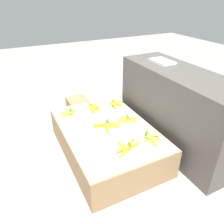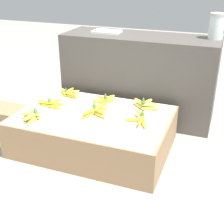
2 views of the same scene
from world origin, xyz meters
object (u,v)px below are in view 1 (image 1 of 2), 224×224
object	(u,v)px
banana_bunch_middle_left	(93,107)
banana_bunch_middle_midleft	(107,125)
banana_bunch_middle_midright	(128,147)
banana_bunch_back_midright	(150,137)
foam_tray_white	(162,61)
banana_bunch_front_left	(69,112)
banana_bunch_back_midleft	(127,119)
wooden_crate	(79,108)
banana_bunch_back_left	(115,103)

from	to	relation	value
banana_bunch_middle_left	banana_bunch_middle_midleft	distance (m)	0.39
banana_bunch_middle_midright	banana_bunch_back_midright	xyz separation A→B (m)	(-0.03, 0.23, 0.00)
banana_bunch_middle_midleft	foam_tray_white	size ratio (longest dim) A/B	1.02
banana_bunch_middle_midleft	banana_bunch_middle_midright	distance (m)	0.34
banana_bunch_front_left	banana_bunch_back_midleft	bearing A→B (deg)	51.38
wooden_crate	banana_bunch_back_midright	xyz separation A→B (m)	(1.12, 0.24, 0.21)
banana_bunch_middle_midleft	banana_bunch_back_left	world-z (taller)	banana_bunch_middle_midleft
banana_bunch_middle_left	banana_bunch_back_midright	world-z (taller)	banana_bunch_back_midright
banana_bunch_back_left	foam_tray_white	distance (m)	0.65
banana_bunch_back_midright	wooden_crate	bearing A→B (deg)	-167.84
banana_bunch_middle_midright	banana_bunch_back_midright	world-z (taller)	banana_bunch_back_midright
wooden_crate	banana_bunch_back_midleft	distance (m)	0.84
wooden_crate	banana_bunch_middle_left	distance (m)	0.47
banana_bunch_middle_midleft	banana_bunch_back_left	xyz separation A→B (m)	(-0.37, 0.27, -0.01)
banana_bunch_middle_midleft	banana_bunch_front_left	bearing A→B (deg)	-149.32
banana_bunch_middle_midleft	banana_bunch_middle_midright	xyz separation A→B (m)	(0.34, 0.02, -0.01)
banana_bunch_back_left	banana_bunch_back_midright	world-z (taller)	banana_bunch_back_midright
banana_bunch_middle_midleft	banana_bunch_middle_midright	world-z (taller)	banana_bunch_middle_midleft
banana_bunch_back_midleft	foam_tray_white	bearing A→B (deg)	108.86
banana_bunch_front_left	wooden_crate	bearing A→B (deg)	150.96
banana_bunch_back_midleft	banana_bunch_back_midright	bearing A→B (deg)	3.76
banana_bunch_middle_left	banana_bunch_middle_midright	distance (m)	0.73
banana_bunch_back_left	banana_bunch_back_midright	xyz separation A→B (m)	(0.68, -0.02, 0.01)
banana_bunch_back_midright	foam_tray_white	distance (m)	0.80
wooden_crate	banana_bunch_middle_midright	xyz separation A→B (m)	(1.15, 0.01, 0.20)
wooden_crate	foam_tray_white	world-z (taller)	foam_tray_white
wooden_crate	banana_bunch_back_midright	size ratio (longest dim) A/B	1.38
banana_bunch_middle_midleft	banana_bunch_middle_midright	size ratio (longest dim) A/B	0.91
banana_bunch_middle_midleft	banana_bunch_back_midright	xyz separation A→B (m)	(0.31, 0.25, -0.00)
banana_bunch_back_midleft	banana_bunch_back_midright	size ratio (longest dim) A/B	0.88
wooden_crate	banana_bunch_back_left	bearing A→B (deg)	30.75
banana_bunch_middle_midright	banana_bunch_back_midright	bearing A→B (deg)	96.75
banana_bunch_middle_midright	banana_bunch_back_left	bearing A→B (deg)	160.50
banana_bunch_middle_left	banana_bunch_back_midright	distance (m)	0.73
banana_bunch_front_left	banana_bunch_middle_midleft	bearing A→B (deg)	30.68
banana_bunch_middle_midright	banana_bunch_back_midright	size ratio (longest dim) A/B	1.17
banana_bunch_middle_midright	banana_bunch_middle_midleft	bearing A→B (deg)	-177.19
banana_bunch_back_left	wooden_crate	bearing A→B (deg)	-149.25
wooden_crate	banana_bunch_middle_left	xyz separation A→B (m)	(0.42, 0.02, 0.20)
foam_tray_white	banana_bunch_middle_left	bearing A→B (deg)	-106.81
wooden_crate	banana_bunch_front_left	distance (m)	0.53
banana_bunch_middle_left	banana_bunch_back_midleft	bearing A→B (deg)	29.15
banana_bunch_front_left	banana_bunch_back_left	world-z (taller)	banana_bunch_front_left
banana_bunch_middle_left	banana_bunch_back_midright	xyz separation A→B (m)	(0.70, 0.22, 0.01)
wooden_crate	banana_bunch_back_left	world-z (taller)	banana_bunch_back_left
banana_bunch_middle_left	banana_bunch_back_midleft	distance (m)	0.42
banana_bunch_front_left	foam_tray_white	xyz separation A→B (m)	(0.20, 0.92, 0.44)
banana_bunch_front_left	banana_bunch_back_midleft	size ratio (longest dim) A/B	1.04
banana_bunch_middle_midleft	banana_bunch_back_midright	bearing A→B (deg)	38.46
banana_bunch_back_left	foam_tray_white	xyz separation A→B (m)	(0.18, 0.43, 0.45)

